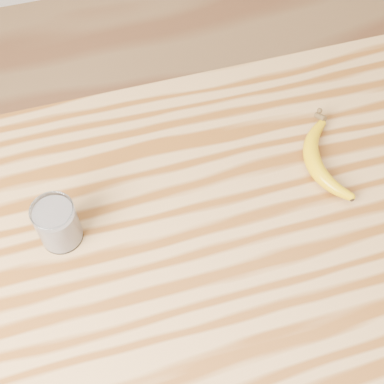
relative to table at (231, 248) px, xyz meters
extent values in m
plane|color=brown|center=(0.00, 0.00, -0.77)|extent=(4.00, 4.00, 0.00)
cube|color=#A57843|center=(0.00, 0.00, 0.11)|extent=(1.20, 0.80, 0.04)
cylinder|color=brown|center=(-0.54, 0.34, -0.34)|extent=(0.06, 0.06, 0.86)
cylinder|color=brown|center=(0.54, 0.34, -0.34)|extent=(0.06, 0.06, 0.86)
cylinder|color=white|center=(-0.33, 0.06, 0.18)|extent=(0.08, 0.08, 0.10)
torus|color=white|center=(-0.33, 0.06, 0.23)|extent=(0.08, 0.08, 0.00)
cylinder|color=silver|center=(-0.33, 0.06, 0.17)|extent=(0.07, 0.07, 0.08)
camera|label=1|loc=(-0.22, -0.48, 1.04)|focal=50.00mm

